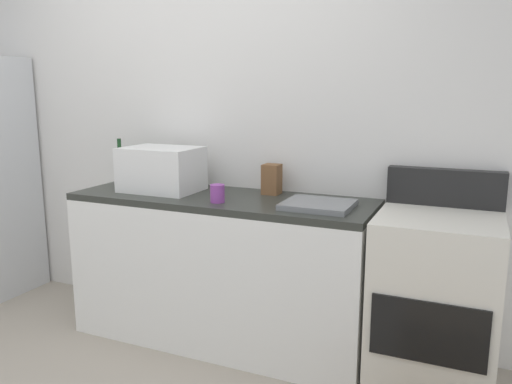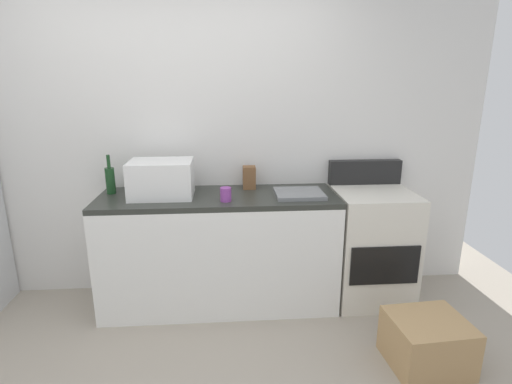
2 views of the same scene
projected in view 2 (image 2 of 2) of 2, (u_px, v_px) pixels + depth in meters
The scene contains 9 objects.
wall_back at pixel (180, 137), 3.23m from camera, with size 5.00×0.10×2.60m, color silver.
kitchen_counter at pixel (219, 250), 3.14m from camera, with size 1.80×0.60×0.90m.
stove_oven at pixel (370, 243), 3.23m from camera, with size 0.60×0.61×1.10m.
microwave at pixel (161, 179), 2.96m from camera, with size 0.46×0.34×0.27m, color white.
sink_basin at pixel (299, 194), 3.01m from camera, with size 0.36×0.32×0.03m, color slate.
wine_bottle at pixel (110, 179), 3.04m from camera, with size 0.07×0.07×0.30m.
coffee_mug at pixel (226, 194), 2.86m from camera, with size 0.08×0.08×0.10m, color purple.
knife_block at pixel (249, 177), 3.19m from camera, with size 0.10×0.10×0.18m, color brown.
cardboard_box_medium at pixel (427, 342), 2.50m from camera, with size 0.46×0.41×0.32m, color tan.
Camera 2 is at (0.36, -1.72, 1.74)m, focal length 28.05 mm.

